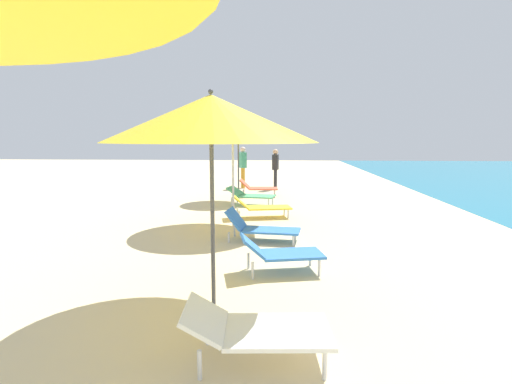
% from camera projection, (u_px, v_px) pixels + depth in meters
% --- Properties ---
extents(umbrella_third, '(2.47, 2.47, 2.57)m').
position_uv_depth(umbrella_third, '(211.00, 119.00, 4.59)').
color(umbrella_third, '#4C4C51').
rests_on(umbrella_third, ground).
extents(lounger_third_shoreside, '(1.32, 0.83, 0.57)m').
position_uv_depth(lounger_third_shoreside, '(280.00, 252.00, 6.01)').
color(lounger_third_shoreside, blue).
rests_on(lounger_third_shoreside, ground).
extents(lounger_third_inland, '(1.37, 0.77, 0.53)m').
position_uv_depth(lounger_third_inland, '(256.00, 328.00, 3.61)').
color(lounger_third_inland, white).
rests_on(lounger_third_inland, ground).
extents(umbrella_fourth, '(2.59, 2.59, 2.63)m').
position_uv_depth(umbrella_fourth, '(233.00, 128.00, 8.90)').
color(umbrella_fourth, silver).
rests_on(umbrella_fourth, ground).
extents(lounger_fourth_shoreside, '(1.57, 0.86, 0.60)m').
position_uv_depth(lounger_fourth_shoreside, '(260.00, 206.00, 10.19)').
color(lounger_fourth_shoreside, yellow).
rests_on(lounger_fourth_shoreside, ground).
extents(lounger_fourth_inland, '(1.50, 0.75, 0.63)m').
position_uv_depth(lounger_fourth_inland, '(260.00, 227.00, 7.88)').
color(lounger_fourth_inland, blue).
rests_on(lounger_fourth_inland, ground).
extents(umbrella_farthest, '(1.87, 1.87, 2.43)m').
position_uv_depth(umbrella_farthest, '(238.00, 134.00, 12.73)').
color(umbrella_farthest, '#4C4C51').
rests_on(umbrella_farthest, ground).
extents(lounger_farthest_shoreside, '(1.34, 0.73, 0.60)m').
position_uv_depth(lounger_farthest_shoreside, '(258.00, 187.00, 13.92)').
color(lounger_farthest_shoreside, '#D8593F').
rests_on(lounger_farthest_shoreside, ground).
extents(lounger_farthest_inland, '(1.50, 0.93, 0.56)m').
position_uv_depth(lounger_farthest_inland, '(251.00, 195.00, 12.03)').
color(lounger_farthest_inland, '#4CA572').
rests_on(lounger_farthest_inland, ground).
extents(person_walking_near, '(0.26, 0.38, 1.59)m').
position_uv_depth(person_walking_near, '(275.00, 165.00, 15.69)').
color(person_walking_near, '#262628').
rests_on(person_walking_near, ground).
extents(person_walking_mid, '(0.34, 0.42, 1.67)m').
position_uv_depth(person_walking_mid, '(243.00, 163.00, 16.14)').
color(person_walking_mid, orange).
rests_on(person_walking_mid, ground).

